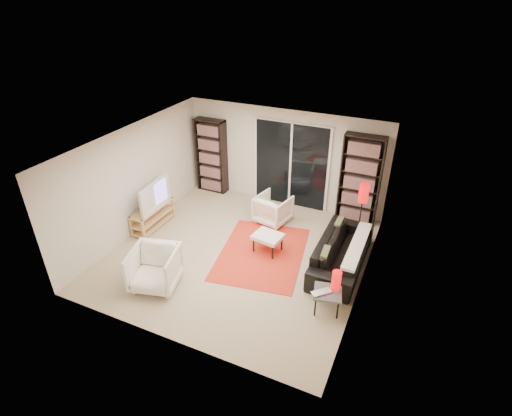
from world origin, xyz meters
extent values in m
plane|color=#BAAC90|center=(0.00, 0.00, 0.00)|extent=(5.00, 5.00, 0.00)
cube|color=beige|center=(0.00, 2.50, 1.20)|extent=(5.00, 0.02, 2.40)
cube|color=beige|center=(0.00, -2.50, 1.20)|extent=(5.00, 0.02, 2.40)
cube|color=beige|center=(-2.50, 0.00, 1.20)|extent=(0.02, 5.00, 2.40)
cube|color=beige|center=(2.50, 0.00, 1.20)|extent=(0.02, 5.00, 2.40)
cube|color=white|center=(0.00, 0.00, 2.40)|extent=(5.00, 5.00, 0.02)
cube|color=white|center=(0.20, 2.47, 1.05)|extent=(1.92, 0.06, 2.16)
cube|color=black|center=(0.20, 2.44, 1.05)|extent=(1.80, 0.02, 2.10)
cube|color=white|center=(0.20, 2.42, 1.05)|extent=(0.05, 0.02, 2.10)
cube|color=black|center=(-1.95, 2.34, 0.97)|extent=(0.80, 0.30, 1.95)
cube|color=#A45F0E|center=(-1.95, 2.32, 0.97)|extent=(0.70, 0.22, 1.85)
cube|color=black|center=(1.90, 2.34, 1.05)|extent=(0.90, 0.30, 2.10)
cube|color=#A45F0E|center=(1.90, 2.32, 1.05)|extent=(0.80, 0.22, 2.00)
cube|color=#E3C17C|center=(-2.28, 0.15, 0.48)|extent=(0.38, 1.20, 0.04)
cube|color=#E3C17C|center=(-2.28, 0.15, 0.25)|extent=(0.38, 1.20, 0.03)
cube|color=#E3C17C|center=(-2.28, 0.15, 0.06)|extent=(0.38, 1.20, 0.04)
cube|color=#E3C17C|center=(-2.44, -0.41, 0.25)|extent=(0.05, 0.05, 0.50)
cube|color=#E3C17C|center=(-2.44, 0.71, 0.25)|extent=(0.05, 0.05, 0.50)
cube|color=#E3C17C|center=(-2.12, -0.41, 0.25)|extent=(0.05, 0.05, 0.50)
cube|color=#E3C17C|center=(-2.12, 0.71, 0.25)|extent=(0.05, 0.05, 0.50)
imported|color=black|center=(-2.26, 0.15, 0.82)|extent=(0.24, 1.12, 0.64)
cube|color=red|center=(0.43, 0.20, 0.01)|extent=(2.05, 2.53, 0.01)
imported|color=black|center=(2.02, 0.50, 0.32)|extent=(0.85, 2.18, 0.64)
imported|color=white|center=(0.15, 1.47, 0.34)|extent=(0.85, 0.87, 0.67)
imported|color=white|center=(-0.97, -1.51, 0.39)|extent=(1.02, 1.03, 0.77)
cube|color=white|center=(0.50, 0.33, 0.36)|extent=(0.64, 0.55, 0.08)
cylinder|color=black|center=(0.25, 0.18, 0.16)|extent=(0.04, 0.04, 0.32)
cylinder|color=black|center=(0.30, 0.55, 0.16)|extent=(0.04, 0.04, 0.32)
cylinder|color=black|center=(0.70, 0.11, 0.16)|extent=(0.04, 0.04, 0.32)
cylinder|color=black|center=(0.76, 0.49, 0.16)|extent=(0.04, 0.04, 0.32)
cube|color=#4F4E53|center=(2.09, -0.82, 0.38)|extent=(0.56, 0.56, 0.04)
cylinder|color=black|center=(1.96, -1.05, 0.19)|extent=(0.03, 0.03, 0.38)
cylinder|color=black|center=(1.87, -0.69, 0.19)|extent=(0.03, 0.03, 0.38)
cylinder|color=black|center=(2.32, -0.96, 0.19)|extent=(0.03, 0.03, 0.38)
cylinder|color=black|center=(2.23, -0.60, 0.19)|extent=(0.03, 0.03, 0.38)
imported|color=silver|center=(2.04, -0.94, 0.41)|extent=(0.41, 0.41, 0.03)
cylinder|color=red|center=(2.19, -0.71, 0.58)|extent=(0.16, 0.16, 0.36)
cylinder|color=black|center=(2.16, 1.31, 0.01)|extent=(0.22, 0.22, 0.03)
cylinder|color=black|center=(2.16, 1.31, 0.55)|extent=(0.03, 0.03, 1.11)
cylinder|color=red|center=(2.16, 1.31, 1.28)|extent=(0.20, 0.20, 0.40)
camera|label=1|loc=(3.10, -6.00, 4.98)|focal=28.00mm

